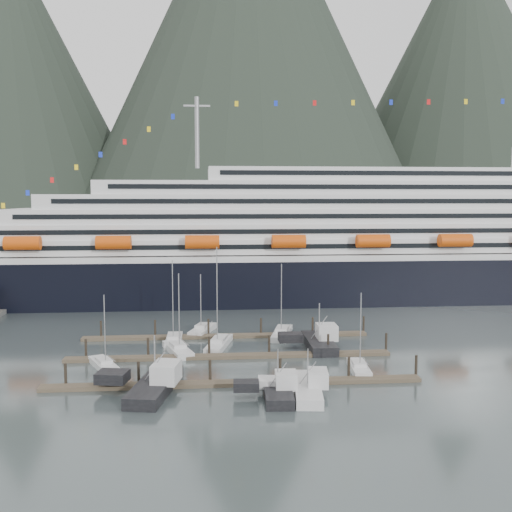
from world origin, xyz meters
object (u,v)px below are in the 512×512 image
(sailboat_g, at_px, (282,334))
(trawler_a, at_px, (154,384))
(sailboat_c, at_px, (178,350))
(sailboat_e, at_px, (174,341))
(sailboat_d, at_px, (219,344))
(trawler_c, at_px, (306,387))
(cruise_ship, at_px, (368,247))
(trawler_b, at_px, (277,390))
(sailboat_b, at_px, (104,365))
(sailboat_f, at_px, (203,330))
(trawler_e, at_px, (318,342))
(sailboat_h, at_px, (359,368))

(sailboat_g, height_order, trawler_a, sailboat_g)
(sailboat_c, xyz_separation_m, sailboat_e, (-0.94, 6.12, 0.00))
(sailboat_d, xyz_separation_m, trawler_c, (9.97, -23.69, 0.38))
(cruise_ship, bearing_deg, trawler_b, -113.37)
(sailboat_e, distance_m, trawler_c, 31.80)
(sailboat_b, bearing_deg, sailboat_e, -58.47)
(sailboat_d, xyz_separation_m, sailboat_g, (10.95, 6.48, -0.02))
(sailboat_e, bearing_deg, sailboat_b, 147.17)
(sailboat_d, height_order, sailboat_f, sailboat_d)
(sailboat_c, distance_m, trawler_c, 26.26)
(sailboat_e, xyz_separation_m, trawler_b, (13.49, -27.65, 0.42))
(sailboat_d, bearing_deg, trawler_e, -83.46)
(trawler_a, xyz_separation_m, trawler_c, (18.41, -2.32, -0.15))
(sailboat_d, distance_m, sailboat_h, 24.01)
(sailboat_g, height_order, sailboat_h, sailboat_g)
(sailboat_e, xyz_separation_m, trawler_a, (-1.20, -24.41, 0.54))
(trawler_a, bearing_deg, sailboat_d, -11.00)
(sailboat_g, xyz_separation_m, trawler_a, (-19.38, -27.85, 0.55))
(sailboat_d, xyz_separation_m, sailboat_h, (18.71, -15.06, -0.04))
(sailboat_g, xyz_separation_m, trawler_b, (-4.70, -31.08, 0.42))
(sailboat_b, height_order, sailboat_d, sailboat_d)
(sailboat_e, relative_size, trawler_e, 1.16)
(sailboat_c, distance_m, trawler_e, 21.96)
(sailboat_f, relative_size, trawler_c, 0.89)
(sailboat_f, xyz_separation_m, sailboat_g, (13.51, -3.90, 0.01))
(cruise_ship, distance_m, trawler_b, 77.00)
(sailboat_e, height_order, sailboat_g, sailboat_e)
(sailboat_g, bearing_deg, trawler_e, -136.61)
(sailboat_e, height_order, sailboat_f, sailboat_e)
(trawler_b, distance_m, trawler_e, 24.61)
(cruise_ship, distance_m, trawler_c, 74.78)
(sailboat_c, bearing_deg, sailboat_d, -81.28)
(sailboat_d, distance_m, trawler_c, 25.71)
(sailboat_g, height_order, trawler_c, sailboat_g)
(sailboat_d, relative_size, trawler_b, 1.65)
(trawler_a, bearing_deg, cruise_ship, -23.41)
(sailboat_e, relative_size, sailboat_g, 1.08)
(sailboat_g, relative_size, trawler_c, 1.06)
(sailboat_f, xyz_separation_m, trawler_a, (-5.87, -31.75, 0.56))
(sailboat_b, bearing_deg, sailboat_c, -78.23)
(sailboat_f, distance_m, trawler_a, 32.30)
(sailboat_d, xyz_separation_m, sailboat_e, (-7.24, 3.04, -0.02))
(sailboat_d, xyz_separation_m, sailboat_f, (-2.56, 10.38, -0.03))
(cruise_ship, xyz_separation_m, trawler_a, (-44.90, -66.70, -11.08))
(sailboat_h, distance_m, trawler_b, 15.70)
(sailboat_e, bearing_deg, sailboat_g, -78.54)
(sailboat_b, xyz_separation_m, sailboat_g, (27.14, 16.92, 0.03))
(sailboat_c, height_order, trawler_c, sailboat_c)
(sailboat_d, distance_m, trawler_a, 22.98)
(sailboat_b, height_order, trawler_e, sailboat_b)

